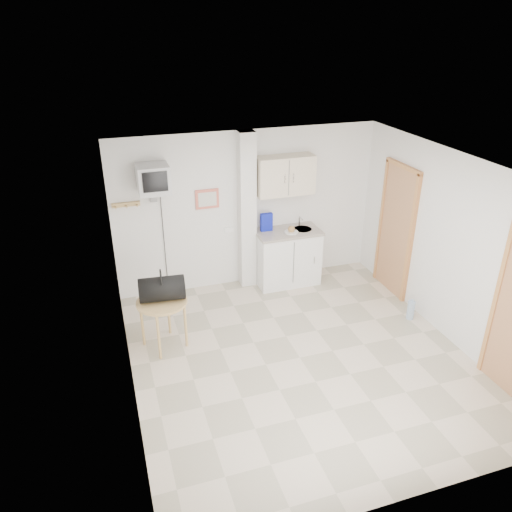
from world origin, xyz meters
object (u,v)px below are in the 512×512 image
object	(u,v)px
round_table	(162,307)
duffel_bag	(162,289)
water_bottle	(411,310)
crt_television	(153,180)

from	to	relation	value
round_table	duffel_bag	size ratio (longest dim) A/B	1.13
round_table	duffel_bag	xyz separation A→B (m)	(0.02, 0.03, 0.25)
water_bottle	crt_television	bearing A→B (deg)	153.60
round_table	water_bottle	xyz separation A→B (m)	(3.50, -0.45, -0.46)
crt_television	round_table	distance (m)	1.81
crt_television	duffel_bag	xyz separation A→B (m)	(-0.14, -1.18, -1.08)
duffel_bag	water_bottle	distance (m)	3.58
crt_television	round_table	bearing A→B (deg)	-97.66
round_table	duffel_bag	bearing A→B (deg)	56.16
round_table	duffel_bag	distance (m)	0.25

